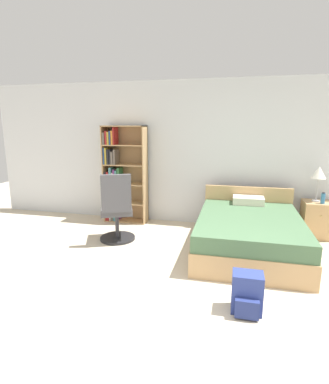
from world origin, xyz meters
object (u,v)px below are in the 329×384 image
(bed, at_px, (249,232))
(office_chair, at_px, (117,211))
(backpack_blue, at_px, (247,294))
(nightstand, at_px, (317,219))
(water_bottle, at_px, (323,198))
(bookshelf, at_px, (120,175))
(table_lamp, at_px, (319,174))

(bed, bearing_deg, office_chair, -176.17)
(backpack_blue, bearing_deg, office_chair, 143.49)
(bed, xyz_separation_m, office_chair, (-2.00, -0.13, 0.22))
(nightstand, distance_m, water_bottle, 0.40)
(backpack_blue, bearing_deg, water_bottle, 62.28)
(office_chair, distance_m, backpack_blue, 2.43)
(bed, distance_m, office_chair, 2.02)
(bookshelf, distance_m, bed, 2.59)
(table_lamp, bearing_deg, backpack_blue, -115.18)
(bookshelf, xyz_separation_m, water_bottle, (3.49, -0.17, -0.21))
(bookshelf, height_order, nightstand, bookshelf)
(bed, height_order, backpack_blue, bed)
(bookshelf, relative_size, table_lamp, 3.15)
(bookshelf, relative_size, bed, 0.91)
(bed, bearing_deg, nightstand, 36.64)
(nightstand, bearing_deg, bed, -143.36)
(office_chair, relative_size, nightstand, 1.86)
(bookshelf, height_order, table_lamp, bookshelf)
(bookshelf, distance_m, water_bottle, 3.50)
(nightstand, relative_size, backpack_blue, 1.47)
(office_chair, height_order, water_bottle, office_chair)
(backpack_blue, bearing_deg, bed, 87.60)
(table_lamp, distance_m, water_bottle, 0.40)
(nightstand, height_order, backpack_blue, nightstand)
(bookshelf, distance_m, nightstand, 3.51)
(office_chair, bearing_deg, bookshelf, 108.51)
(office_chair, bearing_deg, backpack_blue, -36.51)
(backpack_blue, bearing_deg, table_lamp, 64.82)
(bookshelf, relative_size, office_chair, 1.63)
(table_lamp, xyz_separation_m, water_bottle, (0.07, -0.13, -0.37))
(bed, xyz_separation_m, table_lamp, (1.07, 0.85, 0.78))
(bookshelf, distance_m, table_lamp, 3.42)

